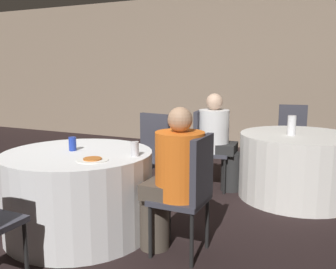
{
  "coord_description": "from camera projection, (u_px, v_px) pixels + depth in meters",
  "views": [
    {
      "loc": [
        2.24,
        -2.68,
        1.43
      ],
      "look_at": [
        0.77,
        0.5,
        0.83
      ],
      "focal_mm": 40.0,
      "sensor_mm": 36.0,
      "label": 1
    }
  ],
  "objects": [
    {
      "name": "ground_plane",
      "position": [
        73.0,
        222.0,
        3.57
      ],
      "size": [
        16.0,
        16.0,
        0.0
      ],
      "primitive_type": "plane",
      "color": "black"
    },
    {
      "name": "wall_back",
      "position": [
        212.0,
        72.0,
        7.02
      ],
      "size": [
        16.0,
        0.06,
        2.8
      ],
      "color": "gray",
      "rests_on": "ground_plane"
    },
    {
      "name": "table_near",
      "position": [
        79.0,
        192.0,
        3.32
      ],
      "size": [
        1.3,
        1.3,
        0.73
      ],
      "color": "white",
      "rests_on": "ground_plane"
    },
    {
      "name": "table_far",
      "position": [
        298.0,
        166.0,
        4.21
      ],
      "size": [
        1.3,
        1.3,
        0.73
      ],
      "color": "white",
      "rests_on": "ground_plane"
    },
    {
      "name": "chair_near_east",
      "position": [
        191.0,
        186.0,
        2.83
      ],
      "size": [
        0.41,
        0.4,
        0.95
      ],
      "rotation": [
        0.0,
        0.0,
        1.57
      ],
      "color": "#383842",
      "rests_on": "ground_plane"
    },
    {
      "name": "chair_near_north",
      "position": [
        151.0,
        149.0,
        4.16
      ],
      "size": [
        0.46,
        0.46,
        0.95
      ],
      "rotation": [
        0.0,
        0.0,
        -3.3
      ],
      "color": "#383842",
      "rests_on": "ground_plane"
    },
    {
      "name": "chair_far_west",
      "position": [
        206.0,
        143.0,
        4.52
      ],
      "size": [
        0.44,
        0.44,
        0.95
      ],
      "rotation": [
        0.0,
        0.0,
        -1.47
      ],
      "color": "#383842",
      "rests_on": "ground_plane"
    },
    {
      "name": "chair_far_north",
      "position": [
        292.0,
        133.0,
        5.2
      ],
      "size": [
        0.47,
        0.47,
        0.95
      ],
      "rotation": [
        0.0,
        0.0,
        -2.96
      ],
      "color": "#383842",
      "rests_on": "ground_plane"
    },
    {
      "name": "person_orange_shirt",
      "position": [
        172.0,
        178.0,
        2.89
      ],
      "size": [
        0.53,
        0.38,
        1.16
      ],
      "rotation": [
        0.0,
        0.0,
        1.57
      ],
      "color": "#4C4238",
      "rests_on": "ground_plane"
    },
    {
      "name": "person_white_shirt",
      "position": [
        219.0,
        141.0,
        4.47
      ],
      "size": [
        0.52,
        0.38,
        1.16
      ],
      "rotation": [
        0.0,
        0.0,
        -1.47
      ],
      "color": "#282828",
      "rests_on": "ground_plane"
    },
    {
      "name": "pizza_plate_near",
      "position": [
        93.0,
        159.0,
        2.96
      ],
      "size": [
        0.26,
        0.26,
        0.02
      ],
      "color": "white",
      "rests_on": "table_near"
    },
    {
      "name": "soda_can_silver",
      "position": [
        135.0,
        149.0,
        3.09
      ],
      "size": [
        0.07,
        0.07,
        0.12
      ],
      "color": "silver",
      "rests_on": "table_near"
    },
    {
      "name": "soda_can_blue",
      "position": [
        73.0,
        144.0,
        3.3
      ],
      "size": [
        0.07,
        0.07,
        0.12
      ],
      "color": "#1E38A5",
      "rests_on": "table_near"
    },
    {
      "name": "bottle_far",
      "position": [
        292.0,
        125.0,
        4.08
      ],
      "size": [
        0.09,
        0.09,
        0.22
      ],
      "color": "white",
      "rests_on": "table_far"
    }
  ]
}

